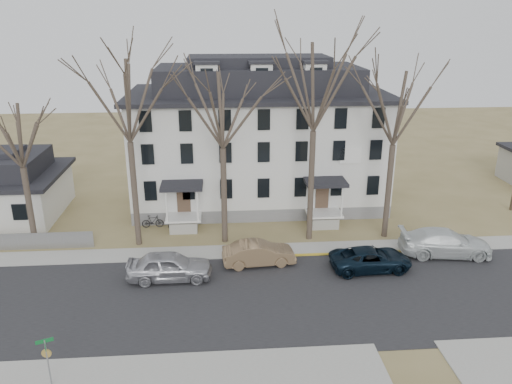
{
  "coord_description": "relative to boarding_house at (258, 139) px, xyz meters",
  "views": [
    {
      "loc": [
        -5.24,
        -22.28,
        15.17
      ],
      "look_at": [
        -2.86,
        9.0,
        3.92
      ],
      "focal_mm": 35.0,
      "sensor_mm": 36.0,
      "label": 1
    }
  ],
  "objects": [
    {
      "name": "tree_far_left",
      "position": [
        -9.0,
        -8.15,
        4.96
      ],
      "size": [
        8.4,
        8.4,
        13.72
      ],
      "color": "#473B31",
      "rests_on": "ground"
    },
    {
      "name": "bicycle_right",
      "position": [
        -8.35,
        -5.45,
        -4.89
      ],
      "size": [
        1.65,
        0.54,
        0.98
      ],
      "primitive_type": "imported",
      "rotation": [
        0.0,
        0.0,
        1.62
      ],
      "color": "black",
      "rests_on": "ground"
    },
    {
      "name": "street_sign",
      "position": [
        -10.67,
        -22.29,
        -3.72
      ],
      "size": [
        0.71,
        0.71,
        2.48
      ],
      "rotation": [
        0.0,
        0.0,
        0.37
      ],
      "color": "gray",
      "rests_on": "ground"
    },
    {
      "name": "tree_bungalow",
      "position": [
        -16.0,
        -8.15,
        2.74
      ],
      "size": [
        6.6,
        6.6,
        10.78
      ],
      "color": "#473B31",
      "rests_on": "ground"
    },
    {
      "name": "car_silver",
      "position": [
        -6.4,
        -13.3,
        -4.52
      ],
      "size": [
        5.08,
        2.06,
        1.73
      ],
      "primitive_type": "imported",
      "rotation": [
        0.0,
        0.0,
        1.57
      ],
      "color": "#ADADB3",
      "rests_on": "ground"
    },
    {
      "name": "yellow_curb",
      "position": [
        7.0,
        -10.85,
        -5.38
      ],
      "size": [
        14.0,
        0.25,
        0.06
      ],
      "primitive_type": "cube",
      "color": "gold",
      "rests_on": "ground"
    },
    {
      "name": "car_tan",
      "position": [
        -0.9,
        -11.81,
        -4.62
      ],
      "size": [
        4.73,
        2.01,
        1.52
      ],
      "primitive_type": "imported",
      "rotation": [
        0.0,
        0.0,
        1.66
      ],
      "color": "olive",
      "rests_on": "ground"
    },
    {
      "name": "main_road",
      "position": [
        2.0,
        -15.95,
        -5.38
      ],
      "size": [
        120.0,
        10.0,
        0.04
      ],
      "primitive_type": "cube",
      "color": "#27272A",
      "rests_on": "ground"
    },
    {
      "name": "ground",
      "position": [
        2.0,
        -17.95,
        -5.38
      ],
      "size": [
        120.0,
        120.0,
        0.0
      ],
      "primitive_type": "plane",
      "color": "olive",
      "rests_on": "ground"
    },
    {
      "name": "tree_mid_right",
      "position": [
        8.5,
        -8.15,
        4.22
      ],
      "size": [
        7.8,
        7.8,
        12.74
      ],
      "color": "#473B31",
      "rests_on": "ground"
    },
    {
      "name": "tree_center",
      "position": [
        3.0,
        -8.15,
        5.71
      ],
      "size": [
        9.0,
        9.0,
        14.7
      ],
      "color": "#473B31",
      "rests_on": "ground"
    },
    {
      "name": "boarding_house",
      "position": [
        0.0,
        0.0,
        0.0
      ],
      "size": [
        20.8,
        12.36,
        12.05
      ],
      "color": "slate",
      "rests_on": "ground"
    },
    {
      "name": "small_house",
      "position": [
        -20.0,
        -1.96,
        -3.13
      ],
      "size": [
        8.7,
        8.7,
        5.0
      ],
      "color": "silver",
      "rests_on": "ground"
    },
    {
      "name": "far_sidewalk",
      "position": [
        2.0,
        -9.95,
        -5.38
      ],
      "size": [
        120.0,
        2.0,
        0.08
      ],
      "primitive_type": "cube",
      "color": "#A09F97",
      "rests_on": "ground"
    },
    {
      "name": "car_navy",
      "position": [
        6.02,
        -13.01,
        -4.68
      ],
      "size": [
        5.18,
        2.59,
        1.41
      ],
      "primitive_type": "imported",
      "rotation": [
        0.0,
        0.0,
        1.62
      ],
      "color": "black",
      "rests_on": "ground"
    },
    {
      "name": "tree_mid_left",
      "position": [
        -3.0,
        -8.15,
        4.22
      ],
      "size": [
        7.8,
        7.8,
        12.74
      ],
      "color": "#473B31",
      "rests_on": "ground"
    },
    {
      "name": "bicycle_left",
      "position": [
        -6.35,
        -5.91,
        -4.95
      ],
      "size": [
        1.68,
        0.74,
        0.86
      ],
      "primitive_type": "imported",
      "rotation": [
        0.0,
        0.0,
        1.68
      ],
      "color": "black",
      "rests_on": "ground"
    },
    {
      "name": "car_white",
      "position": [
        11.52,
        -11.39,
        -4.51
      ],
      "size": [
        6.2,
        3.08,
        1.73
      ],
      "primitive_type": "imported",
      "rotation": [
        0.0,
        0.0,
        1.46
      ],
      "color": "silver",
      "rests_on": "ground"
    }
  ]
}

